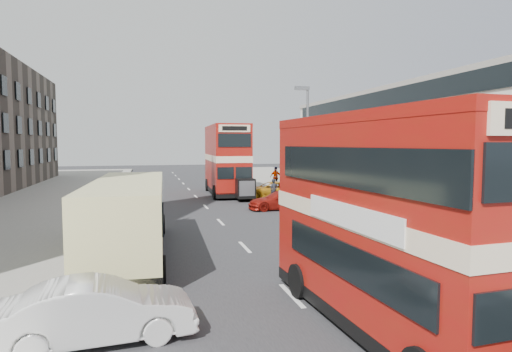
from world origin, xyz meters
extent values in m
plane|color=#28282B|center=(0.00, 0.00, 0.00)|extent=(160.00, 160.00, 0.00)
cube|color=#28282B|center=(0.00, 20.00, 0.01)|extent=(12.00, 90.00, 0.01)
cube|color=gray|center=(12.00, 20.00, 0.07)|extent=(12.00, 90.00, 0.15)
cube|color=gray|center=(-12.00, 20.00, 0.07)|extent=(12.00, 90.00, 0.15)
cube|color=gray|center=(-6.10, 20.00, 0.07)|extent=(0.20, 90.00, 0.16)
cube|color=gray|center=(6.10, 20.00, 0.07)|extent=(0.20, 90.00, 0.16)
cube|color=beige|center=(20.00, 22.00, 4.50)|extent=(8.00, 46.00, 9.00)
cube|color=black|center=(15.95, 22.00, 1.60)|extent=(0.10, 44.00, 2.40)
cube|color=gray|center=(20.00, 22.00, 9.10)|extent=(8.20, 46.20, 0.40)
cube|color=white|center=(15.10, 22.00, 3.00)|extent=(1.80, 44.00, 0.20)
cylinder|color=slate|center=(6.60, 18.00, 4.00)|extent=(0.16, 0.16, 8.00)
cube|color=slate|center=(6.20, 18.00, 8.00)|extent=(1.00, 0.20, 0.25)
cube|color=black|center=(1.43, -0.50, 0.34)|extent=(2.84, 7.78, 0.34)
cube|color=#980F0D|center=(1.43, -0.50, 1.48)|extent=(2.82, 7.78, 2.11)
cube|color=beige|center=(1.43, -0.50, 2.68)|extent=(2.86, 7.83, 0.43)
cube|color=#980F0D|center=(1.43, -0.50, 3.83)|extent=(2.82, 7.78, 2.01)
cube|color=#980F0D|center=(1.43, -0.50, 4.91)|extent=(2.84, 7.80, 0.24)
cube|color=black|center=(2.76, 27.10, 0.39)|extent=(3.19, 9.04, 0.39)
cube|color=#980F0D|center=(2.76, 27.10, 1.73)|extent=(3.17, 9.04, 2.46)
cube|color=beige|center=(2.76, 27.10, 3.13)|extent=(3.21, 9.08, 0.50)
cube|color=#980F0D|center=(2.76, 27.10, 4.47)|extent=(3.17, 9.04, 2.34)
cube|color=#980F0D|center=(2.76, 27.10, 5.73)|extent=(3.19, 9.06, 0.28)
cube|color=black|center=(3.23, 21.94, 1.00)|extent=(1.40, 1.40, 1.45)
cube|color=black|center=(-4.64, 7.82, 0.41)|extent=(2.99, 10.33, 0.41)
cube|color=beige|center=(-4.64, 7.82, 1.59)|extent=(2.97, 10.33, 2.66)
imported|color=white|center=(-5.03, 0.33, 0.68)|extent=(4.26, 1.79, 1.37)
imported|color=maroon|center=(4.59, 17.62, 0.62)|extent=(4.27, 1.79, 1.23)
imported|color=orange|center=(5.56, 23.11, 0.67)|extent=(5.00, 2.59, 1.35)
imported|color=gray|center=(7.33, 15.25, 1.09)|extent=(0.83, 0.78, 1.87)
imported|color=gray|center=(8.08, 30.16, 1.13)|extent=(1.22, 0.70, 1.97)
imported|color=gray|center=(4.57, 18.95, 0.48)|extent=(0.87, 1.90, 0.96)
imported|color=black|center=(4.57, 18.95, 1.14)|extent=(0.62, 0.45, 1.58)
camera|label=1|loc=(-4.00, -9.50, 4.34)|focal=30.55mm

